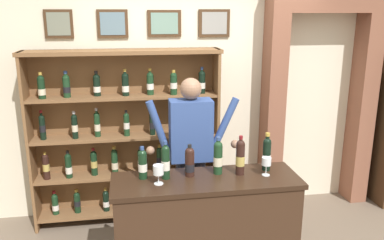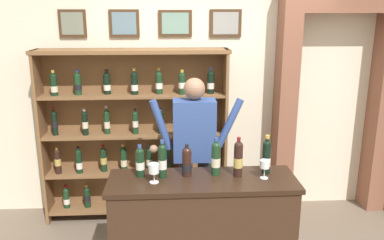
# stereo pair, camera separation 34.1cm
# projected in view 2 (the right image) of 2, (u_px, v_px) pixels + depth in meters

# --- Properties ---
(back_wall) EXTENTS (12.00, 0.19, 3.48)m
(back_wall) POSITION_uv_depth(u_px,v_px,m) (209.00, 61.00, 4.55)
(back_wall) COLOR beige
(back_wall) RESTS_ON ground
(wine_shelf) EXTENTS (2.03, 0.32, 1.91)m
(wine_shelf) POSITION_uv_depth(u_px,v_px,m) (135.00, 132.00, 4.41)
(wine_shelf) COLOR brown
(wine_shelf) RESTS_ON ground
(archway_doorway) EXTENTS (1.32, 0.45, 2.61)m
(archway_doorway) POSITION_uv_depth(u_px,v_px,m) (332.00, 86.00, 4.57)
(archway_doorway) COLOR brown
(archway_doorway) RESTS_ON ground
(tasting_counter) EXTENTS (1.54, 0.51, 0.97)m
(tasting_counter) POSITION_uv_depth(u_px,v_px,m) (202.00, 232.00, 3.39)
(tasting_counter) COLOR #382316
(tasting_counter) RESTS_ON ground
(shopkeeper) EXTENTS (0.90, 0.22, 1.70)m
(shopkeeper) POSITION_uv_depth(u_px,v_px,m) (194.00, 145.00, 3.83)
(shopkeeper) COLOR #2D3347
(shopkeeper) RESTS_ON ground
(tasting_bottle_chianti) EXTENTS (0.07, 0.07, 0.27)m
(tasting_bottle_chianti) POSITION_uv_depth(u_px,v_px,m) (140.00, 162.00, 3.29)
(tasting_bottle_chianti) COLOR black
(tasting_bottle_chianti) RESTS_ON tasting_counter
(tasting_bottle_vin_santo) EXTENTS (0.07, 0.07, 0.32)m
(tasting_bottle_vin_santo) POSITION_uv_depth(u_px,v_px,m) (162.00, 160.00, 3.26)
(tasting_bottle_vin_santo) COLOR black
(tasting_bottle_vin_santo) RESTS_ON tasting_counter
(tasting_bottle_bianco) EXTENTS (0.08, 0.08, 0.27)m
(tasting_bottle_bianco) POSITION_uv_depth(u_px,v_px,m) (187.00, 162.00, 3.30)
(tasting_bottle_bianco) COLOR black
(tasting_bottle_bianco) RESTS_ON tasting_counter
(tasting_bottle_grappa) EXTENTS (0.08, 0.08, 0.32)m
(tasting_bottle_grappa) POSITION_uv_depth(u_px,v_px,m) (216.00, 158.00, 3.32)
(tasting_bottle_grappa) COLOR #19381E
(tasting_bottle_grappa) RESTS_ON tasting_counter
(tasting_bottle_prosecco) EXTENTS (0.07, 0.07, 0.34)m
(tasting_bottle_prosecco) POSITION_uv_depth(u_px,v_px,m) (238.00, 158.00, 3.29)
(tasting_bottle_prosecco) COLOR black
(tasting_bottle_prosecco) RESTS_ON tasting_counter
(tasting_bottle_brunello) EXTENTS (0.07, 0.07, 0.33)m
(tasting_bottle_brunello) POSITION_uv_depth(u_px,v_px,m) (266.00, 156.00, 3.35)
(tasting_bottle_brunello) COLOR black
(tasting_bottle_brunello) RESTS_ON tasting_counter
(wine_glass_center) EXTENTS (0.08, 0.08, 0.16)m
(wine_glass_center) POSITION_uv_depth(u_px,v_px,m) (265.00, 165.00, 3.25)
(wine_glass_center) COLOR silver
(wine_glass_center) RESTS_ON tasting_counter
(wine_glass_left) EXTENTS (0.08, 0.08, 0.16)m
(wine_glass_left) POSITION_uv_depth(u_px,v_px,m) (154.00, 169.00, 3.17)
(wine_glass_left) COLOR silver
(wine_glass_left) RESTS_ON tasting_counter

